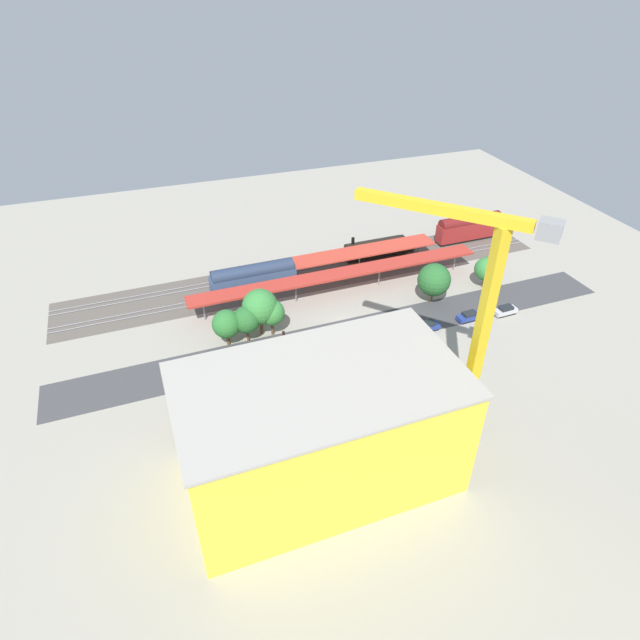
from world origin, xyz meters
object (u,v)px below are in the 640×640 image
(parked_car_1, at_px, (469,317))
(street_tree_3, at_px, (226,324))
(street_tree_0, at_px, (434,280))
(tower_crane, at_px, (472,320))
(parked_car_0, at_px, (505,311))
(freight_coach_far, at_px, (253,278))
(construction_building, at_px, (320,431))
(parked_car_2, at_px, (428,326))
(street_tree_4, at_px, (260,307))
(parked_car_3, at_px, (393,334))
(platform_canopy_far, at_px, (328,257))
(locomotive, at_px, (379,247))
(platform_canopy_near, at_px, (339,274))
(passenger_coach, at_px, (469,227))
(street_tree_5, at_px, (272,313))
(street_tree_2, at_px, (486,269))
(traffic_light, at_px, (284,343))
(box_truck_0, at_px, (232,410))
(street_tree_1, at_px, (246,320))

(parked_car_1, relative_size, street_tree_3, 0.70)
(street_tree_0, xyz_separation_m, street_tree_3, (39.84, 0.36, -0.64))
(tower_crane, bearing_deg, parked_car_0, -138.05)
(freight_coach_far, xyz_separation_m, construction_building, (2.53, 46.87, 4.71))
(parked_car_2, xyz_separation_m, street_tree_4, (28.47, -8.82, 4.97))
(parked_car_3, distance_m, construction_building, 33.16)
(platform_canopy_far, distance_m, locomotive, 14.41)
(parked_car_2, bearing_deg, freight_coach_far, -41.25)
(parked_car_0, bearing_deg, freight_coach_far, -28.91)
(platform_canopy_near, distance_m, passenger_coach, 39.01)
(parked_car_1, height_order, street_tree_5, street_tree_5)
(platform_canopy_far, bearing_deg, passenger_coach, -173.50)
(parked_car_0, bearing_deg, street_tree_5, -11.02)
(freight_coach_far, bearing_deg, street_tree_5, 88.89)
(construction_building, xyz_separation_m, street_tree_2, (-46.71, -33.18, -3.77))
(street_tree_4, relative_size, street_tree_5, 1.27)
(platform_canopy_near, relative_size, street_tree_0, 7.34)
(platform_canopy_near, xyz_separation_m, street_tree_2, (-28.46, 7.71, -0.14))
(street_tree_3, bearing_deg, traffic_light, 130.55)
(platform_canopy_near, relative_size, passenger_coach, 3.67)
(parked_car_3, xyz_separation_m, box_truck_0, (30.66, 10.05, 0.85))
(street_tree_2, bearing_deg, platform_canopy_far, -29.00)
(street_tree_0, xyz_separation_m, street_tree_2, (-12.61, -1.37, -0.76))
(street_tree_5, bearing_deg, traffic_light, 87.48)
(parked_car_0, bearing_deg, construction_building, 27.45)
(street_tree_0, bearing_deg, street_tree_4, -1.23)
(platform_canopy_far, relative_size, parked_car_3, 11.10)
(box_truck_0, bearing_deg, street_tree_0, -157.08)
(freight_coach_far, bearing_deg, locomotive, -168.80)
(parked_car_1, bearing_deg, construction_building, 32.54)
(platform_canopy_near, xyz_separation_m, locomotive, (-14.23, -11.91, -2.40))
(freight_coach_far, height_order, parked_car_1, freight_coach_far)
(freight_coach_far, bearing_deg, street_tree_0, 154.51)
(tower_crane, bearing_deg, platform_canopy_near, -87.88)
(freight_coach_far, bearing_deg, street_tree_1, 72.77)
(parked_car_2, relative_size, street_tree_3, 0.62)
(freight_coach_far, distance_m, box_truck_0, 35.04)
(passenger_coach, xyz_separation_m, street_tree_2, (8.67, 19.62, 0.86))
(platform_canopy_near, bearing_deg, street_tree_4, 25.18)
(construction_building, distance_m, street_tree_3, 32.18)
(construction_building, bearing_deg, platform_canopy_far, -112.45)
(parked_car_0, height_order, parked_car_2, parked_car_0)
(locomotive, height_order, box_truck_0, locomotive)
(street_tree_0, bearing_deg, street_tree_5, 0.15)
(construction_building, height_order, street_tree_4, construction_building)
(platform_canopy_far, height_order, parked_car_0, platform_canopy_far)
(parked_car_0, relative_size, street_tree_2, 0.70)
(passenger_coach, xyz_separation_m, parked_car_1, (17.84, 28.85, -2.52))
(locomotive, xyz_separation_m, street_tree_5, (30.24, 21.07, 2.72))
(locomotive, bearing_deg, platform_canopy_far, 16.96)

